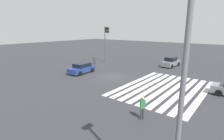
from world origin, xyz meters
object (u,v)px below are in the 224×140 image
(traffic_signal_mast, at_px, (106,36))
(car_1, at_px, (171,62))
(pedestrian, at_px, (143,107))
(street_light_pole_a, at_px, (184,72))
(car_2, at_px, (82,68))

(traffic_signal_mast, xyz_separation_m, car_1, (5.36, -10.31, -4.38))
(pedestrian, distance_m, street_light_pole_a, 8.02)
(pedestrian, bearing_deg, car_1, -34.55)
(traffic_signal_mast, xyz_separation_m, pedestrian, (-14.21, -15.39, -4.15))
(car_2, xyz_separation_m, pedestrian, (-6.65, -13.77, 0.26))
(traffic_signal_mast, relative_size, car_1, 1.54)
(car_2, height_order, street_light_pole_a, street_light_pole_a)
(car_1, relative_size, street_light_pole_a, 0.51)
(car_2, bearing_deg, pedestrian, 59.92)
(car_1, height_order, street_light_pole_a, street_light_pole_a)
(street_light_pole_a, bearing_deg, pedestrian, 36.95)
(traffic_signal_mast, bearing_deg, car_2, -32.89)
(street_light_pole_a, bearing_deg, traffic_signal_mast, 44.76)
(car_2, relative_size, pedestrian, 2.48)
(car_2, height_order, pedestrian, pedestrian)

